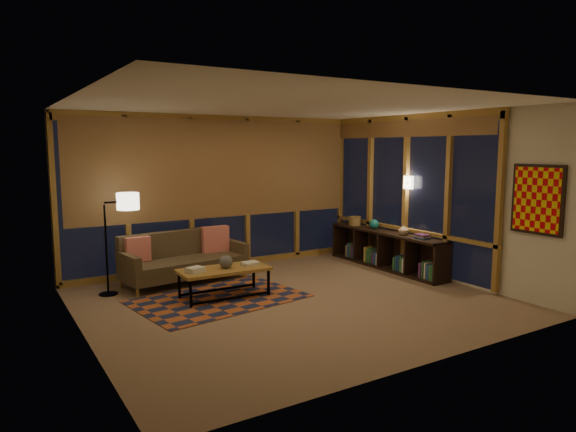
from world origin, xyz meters
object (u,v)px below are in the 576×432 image
sofa (185,258)px  floor_lamp (106,245)px  bookshelf (386,250)px  coffee_table (224,283)px

sofa → floor_lamp: 1.25m
sofa → bookshelf: bearing=-21.7°
sofa → floor_lamp: (-1.20, -0.06, 0.35)m
floor_lamp → bookshelf: size_ratio=0.56×
sofa → coffee_table: size_ratio=1.51×
coffee_table → bookshelf: size_ratio=0.48×
coffee_table → floor_lamp: 1.81m
sofa → coffee_table: (0.19, -1.08, -0.18)m
coffee_table → bookshelf: bookshelf is taller
coffee_table → floor_lamp: bearing=145.6°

